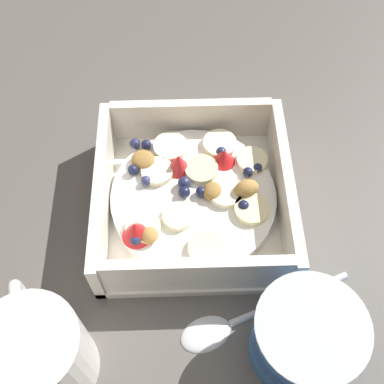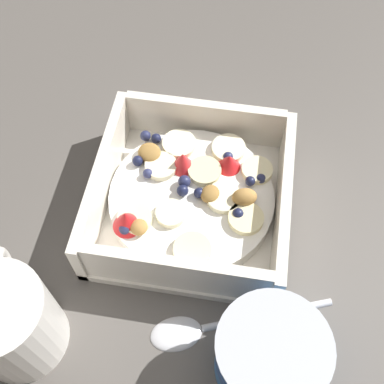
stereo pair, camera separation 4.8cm
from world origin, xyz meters
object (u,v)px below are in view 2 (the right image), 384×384
object	(u,v)px
yogurt_cup	(269,357)
coffee_mug	(9,321)
spoon	(205,327)
fruit_bowl	(192,196)

from	to	relation	value
yogurt_cup	coffee_mug	bearing A→B (deg)	-87.91
yogurt_cup	spoon	bearing A→B (deg)	-114.26
fruit_bowl	yogurt_cup	bearing A→B (deg)	30.36
spoon	yogurt_cup	xyz separation A→B (m)	(0.03, 0.06, 0.03)
fruit_bowl	spoon	xyz separation A→B (m)	(0.13, 0.03, -0.02)
yogurt_cup	fruit_bowl	bearing A→B (deg)	-149.64
fruit_bowl	coffee_mug	size ratio (longest dim) A/B	1.81
fruit_bowl	yogurt_cup	world-z (taller)	yogurt_cup
fruit_bowl	coffee_mug	distance (m)	0.21
spoon	yogurt_cup	size ratio (longest dim) A/B	1.84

